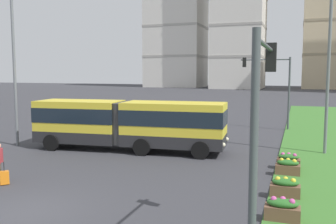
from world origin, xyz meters
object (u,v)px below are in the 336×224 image
flower_planter_3 (289,161)px  traffic_light_near_right (262,112)px  flower_planter_2 (288,167)px  traffic_light_far_right (273,80)px  apartment_tower_centre (334,7)px  streetlight_median (329,59)px  flower_planter_0 (282,209)px  apartment_tower_west (176,14)px  rolling_suitcase (4,178)px  articulated_bus (129,124)px  flower_planter_1 (285,187)px  streetlight_left (14,62)px

flower_planter_3 → traffic_light_near_right: bearing=-92.2°
traffic_light_near_right → flower_planter_2: bearing=87.5°
traffic_light_far_right → traffic_light_near_right: bearing=-86.8°
flower_planter_3 → traffic_light_near_right: size_ratio=0.20×
apartment_tower_centre → traffic_light_far_right: bearing=-97.0°
streetlight_median → flower_planter_2: bearing=-109.3°
flower_planter_0 → apartment_tower_west: size_ratio=0.02×
flower_planter_0 → traffic_light_far_right: size_ratio=0.18×
flower_planter_2 → apartment_tower_west: (-38.34, 100.47, 23.47)m
rolling_suitcase → traffic_light_near_right: size_ratio=0.17×
streetlight_median → apartment_tower_centre: apartment_tower_centre is taller
articulated_bus → flower_planter_1: (9.37, -5.99, -1.23)m
flower_planter_1 → streetlight_left: streetlight_left is taller
flower_planter_1 → apartment_tower_centre: apartment_tower_centre is taller
articulated_bus → apartment_tower_centre: bearing=79.6°
traffic_light_near_right → apartment_tower_centre: apartment_tower_centre is taller
flower_planter_1 → flower_planter_0: bearing=-90.0°
articulated_bus → flower_planter_3: 9.56m
flower_planter_0 → articulated_bus: bearing=138.1°
streetlight_median → apartment_tower_centre: 100.25m
rolling_suitcase → streetlight_left: 10.32m
flower_planter_3 → traffic_light_near_right: traffic_light_near_right is taller
flower_planter_2 → streetlight_median: 7.69m
rolling_suitcase → traffic_light_far_right: (9.61, 19.78, 3.83)m
articulated_bus → rolling_suitcase: bearing=-103.4°
flower_planter_0 → flower_planter_3: bearing=90.0°
streetlight_left → streetlight_median: streetlight_median is taller
articulated_bus → apartment_tower_centre: size_ratio=0.25×
articulated_bus → flower_planter_3: bearing=-8.7°
flower_planter_2 → traffic_light_far_right: bearing=96.8°
rolling_suitcase → traffic_light_near_right: bearing=-19.2°
streetlight_median → apartment_tower_centre: (7.29, 98.31, 18.25)m
traffic_light_far_right → streetlight_median: 9.70m
rolling_suitcase → streetlight_median: streetlight_median is taller
flower_planter_1 → traffic_light_far_right: 18.06m
articulated_bus → apartment_tower_west: size_ratio=0.25×
traffic_light_near_right → rolling_suitcase: bearing=160.8°
streetlight_median → apartment_tower_west: 104.83m
rolling_suitcase → flower_planter_0: bearing=-1.1°
traffic_light_near_right → flower_planter_3: bearing=87.8°
flower_planter_1 → streetlight_median: 10.27m
streetlight_left → apartment_tower_centre: apartment_tower_centre is taller
flower_planter_1 → flower_planter_3: 4.56m
apartment_tower_west → apartment_tower_centre: bearing=3.9°
traffic_light_near_right → streetlight_left: streetlight_left is taller
traffic_light_near_right → apartment_tower_west: apartment_tower_west is taller
flower_planter_3 → apartment_tower_west: 108.89m
traffic_light_far_right → flower_planter_1: bearing=-84.4°
flower_planter_3 → traffic_light_far_right: traffic_light_far_right is taller
traffic_light_far_right → traffic_light_near_right: size_ratio=1.08×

